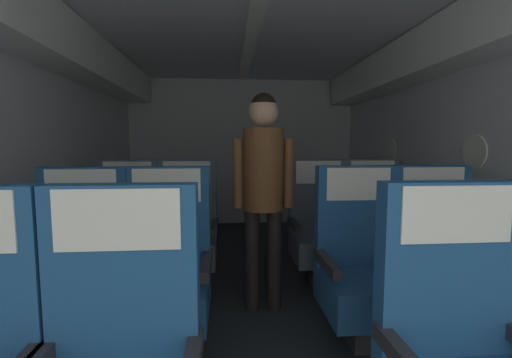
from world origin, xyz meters
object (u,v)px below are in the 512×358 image
at_px(seat_b_right_window, 362,269).
at_px(seat_c_left_window, 126,235).
at_px(flight_attendant, 263,179).
at_px(seat_c_left_aisle, 187,233).
at_px(seat_b_left_window, 78,277).
at_px(seat_b_right_aisle, 438,266).
at_px(seat_c_right_window, 320,231).
at_px(seat_c_right_aisle, 375,230).
at_px(seat_b_left_aisle, 166,274).

relative_size(seat_b_right_window, seat_c_left_window, 1.00).
bearing_deg(seat_b_right_window, flight_attendant, 140.20).
xyz_separation_m(seat_c_left_window, seat_c_left_aisle, (0.49, 0.01, 0.00)).
xyz_separation_m(seat_b_left_window, seat_b_right_aisle, (2.13, 0.00, 0.00)).
relative_size(seat_b_left_window, seat_c_left_window, 1.00).
height_order(seat_c_left_window, seat_c_right_window, same).
height_order(seat_b_right_aisle, seat_c_right_aisle, same).
distance_m(seat_b_right_window, seat_c_left_aisle, 1.49).
bearing_deg(seat_c_right_aisle, seat_c_right_window, -178.38).
distance_m(seat_c_right_aisle, seat_c_right_window, 0.50).
bearing_deg(flight_attendant, seat_b_right_aisle, 164.54).
bearing_deg(seat_b_right_window, seat_c_left_window, 150.44).
distance_m(seat_b_right_window, seat_c_right_window, 0.93).
bearing_deg(seat_c_left_window, flight_attendant, -23.43).
bearing_deg(flight_attendant, seat_c_right_aisle, -147.07).
distance_m(seat_b_left_window, seat_c_right_aisle, 2.34).
xyz_separation_m(seat_b_left_aisle, seat_c_left_window, (-0.48, 0.91, 0.00)).
bearing_deg(seat_c_left_aisle, seat_c_left_window, -178.55).
distance_m(seat_b_left_window, seat_c_left_window, 0.93).
xyz_separation_m(seat_b_right_window, seat_c_left_window, (-1.64, 0.93, 0.00)).
bearing_deg(seat_b_right_aisle, seat_b_left_aisle, 179.69).
relative_size(seat_b_left_aisle, seat_b_right_window, 1.00).
bearing_deg(seat_b_left_aisle, seat_b_left_window, -178.55).
bearing_deg(seat_b_right_aisle, seat_b_right_window, -178.89).
bearing_deg(seat_c_left_window, seat_c_left_aisle, 1.45).
height_order(seat_c_left_aisle, flight_attendant, flight_attendant).
relative_size(seat_b_left_window, flight_attendant, 0.68).
distance_m(seat_b_right_window, seat_c_right_aisle, 1.07).
bearing_deg(seat_c_left_window, seat_b_right_window, -29.56).
bearing_deg(seat_c_left_window, seat_b_left_aisle, -62.11).
xyz_separation_m(seat_c_left_aisle, flight_attendant, (0.60, -0.49, 0.50)).
bearing_deg(seat_b_right_aisle, seat_b_left_window, -179.91).
relative_size(seat_b_left_window, seat_c_right_aisle, 1.00).
bearing_deg(seat_b_right_window, seat_b_right_aisle, 1.11).
bearing_deg(seat_c_right_aisle, seat_b_left_aisle, -150.76).
distance_m(seat_c_right_window, flight_attendant, 0.88).
relative_size(seat_b_right_window, seat_c_right_window, 1.00).
bearing_deg(seat_c_right_aisle, seat_b_right_aisle, -90.48).
distance_m(seat_b_left_window, seat_c_left_aisle, 1.06).
height_order(seat_b_left_window, seat_c_right_aisle, same).
distance_m(seat_b_left_window, seat_b_right_aisle, 2.13).
bearing_deg(seat_c_right_window, seat_c_left_aisle, 179.26).
relative_size(seat_c_left_window, seat_c_right_aisle, 1.00).
height_order(seat_c_left_aisle, seat_c_right_aisle, same).
xyz_separation_m(seat_b_right_aisle, seat_c_left_window, (-2.13, 0.92, 0.00)).
bearing_deg(seat_c_right_window, seat_c_right_aisle, 1.62).
distance_m(seat_b_left_aisle, seat_b_right_window, 1.16).
relative_size(seat_c_right_aisle, flight_attendant, 0.68).
bearing_deg(seat_b_left_aisle, seat_c_right_window, 38.29).
bearing_deg(seat_b_left_window, seat_c_left_window, 89.97).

